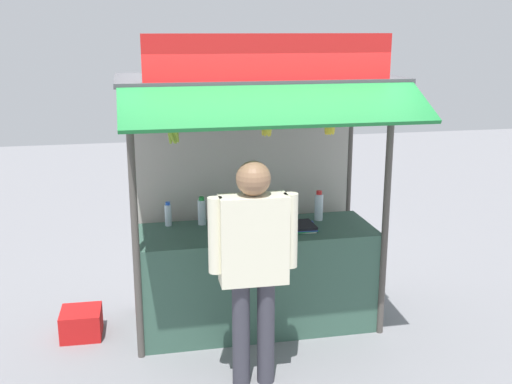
{
  "coord_description": "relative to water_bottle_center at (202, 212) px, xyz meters",
  "views": [
    {
      "loc": [
        -1.08,
        -5.21,
        2.68
      ],
      "look_at": [
        0.0,
        0.0,
        1.28
      ],
      "focal_mm": 43.62,
      "sensor_mm": 36.0,
      "label": 1
    }
  ],
  "objects": [
    {
      "name": "ground_plane",
      "position": [
        0.46,
        -0.25,
        -1.05
      ],
      "size": [
        20.0,
        20.0,
        0.0
      ],
      "primitive_type": "plane",
      "color": "gray"
    },
    {
      "name": "water_bottle_front_right",
      "position": [
        -0.31,
        0.03,
        -0.02
      ],
      "size": [
        0.06,
        0.06,
        0.22
      ],
      "color": "silver",
      "rests_on": "stall_counter"
    },
    {
      "name": "banana_bunch_rightmost",
      "position": [
        0.96,
        -0.75,
        0.88
      ],
      "size": [
        0.1,
        0.1,
        0.31
      ],
      "color": "#332D23"
    },
    {
      "name": "magazine_stack_far_left",
      "position": [
        0.27,
        -0.39,
        -0.1
      ],
      "size": [
        0.22,
        0.27,
        0.04
      ],
      "color": "blue",
      "rests_on": "stall_counter"
    },
    {
      "name": "stall_counter",
      "position": [
        0.46,
        -0.25,
        -0.59
      ],
      "size": [
        2.14,
        0.78,
        0.93
      ],
      "primitive_type": "cube",
      "color": "#385B4C",
      "rests_on": "ground"
    },
    {
      "name": "magazine_stack_mid_right",
      "position": [
        0.88,
        -0.31,
        -0.1
      ],
      "size": [
        0.26,
        0.32,
        0.05
      ],
      "color": "white",
      "rests_on": "stall_counter"
    },
    {
      "name": "water_bottle_center",
      "position": [
        0.0,
        0.0,
        0.0
      ],
      "size": [
        0.07,
        0.07,
        0.26
      ],
      "color": "silver",
      "rests_on": "stall_counter"
    },
    {
      "name": "water_bottle_left",
      "position": [
        0.23,
        -0.1,
        0.01
      ],
      "size": [
        0.08,
        0.08,
        0.29
      ],
      "color": "silver",
      "rests_on": "stall_counter"
    },
    {
      "name": "plastic_crate",
      "position": [
        -1.12,
        -0.16,
        -0.93
      ],
      "size": [
        0.36,
        0.36,
        0.25
      ],
      "primitive_type": "cube",
      "rotation": [
        0.0,
        0.0,
        -0.03
      ],
      "color": "red",
      "rests_on": "ground"
    },
    {
      "name": "stall_structure",
      "position": [
        0.46,
        -0.1,
        0.58
      ],
      "size": [
        2.34,
        1.69,
        2.64
      ],
      "color": "#4C4742",
      "rests_on": "ground"
    },
    {
      "name": "banana_bunch_inner_right",
      "position": [
        0.44,
        -0.74,
        0.88
      ],
      "size": [
        0.1,
        0.1,
        0.31
      ],
      "color": "#332D23"
    },
    {
      "name": "water_bottle_far_right",
      "position": [
        0.48,
        -0.1,
        -0.01
      ],
      "size": [
        0.07,
        0.07,
        0.24
      ],
      "color": "silver",
      "rests_on": "stall_counter"
    },
    {
      "name": "water_bottle_back_right",
      "position": [
        0.83,
        -0.08,
        0.0
      ],
      "size": [
        0.07,
        0.07,
        0.26
      ],
      "color": "silver",
      "rests_on": "stall_counter"
    },
    {
      "name": "banana_bunch_inner_left",
      "position": [
        -0.29,
        -0.74,
        0.86
      ],
      "size": [
        0.11,
        0.11,
        0.34
      ],
      "color": "#332D23"
    },
    {
      "name": "vendor_person",
      "position": [
        0.24,
        -1.22,
        0.01
      ],
      "size": [
        0.67,
        0.25,
        1.77
      ],
      "rotation": [
        0.0,
        0.0,
        3.13
      ],
      "color": "#383842",
      "rests_on": "ground"
    },
    {
      "name": "water_bottle_rear_center",
      "position": [
        1.1,
        -0.09,
        0.01
      ],
      "size": [
        0.08,
        0.08,
        0.28
      ],
      "color": "silver",
      "rests_on": "stall_counter"
    }
  ]
}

